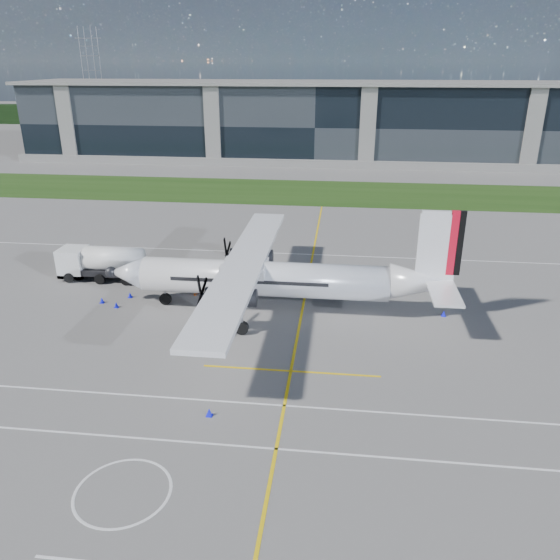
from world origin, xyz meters
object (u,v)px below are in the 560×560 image
at_px(baggage_tug, 142,274).
at_px(turboprop_aircraft, 277,260).
at_px(pylon_west, 92,75).
at_px(safety_cone_nose_port, 116,305).
at_px(safety_cone_fwd, 102,300).
at_px(safety_cone_tail, 444,313).
at_px(safety_cone_portwing, 209,412).
at_px(safety_cone_stbdwing, 264,248).
at_px(ground_crew_person, 195,284).
at_px(fuel_tanker_truck, 96,263).
at_px(safety_cone_nose_stbd, 130,295).

bearing_deg(baggage_tug, turboprop_aircraft, -18.77).
bearing_deg(turboprop_aircraft, pylon_west, 118.91).
relative_size(safety_cone_nose_port, safety_cone_fwd, 1.00).
relative_size(safety_cone_tail, safety_cone_portwing, 1.00).
bearing_deg(safety_cone_nose_port, safety_cone_stbdwing, 57.79).
relative_size(baggage_tug, ground_crew_person, 1.31).
xyz_separation_m(pylon_west, baggage_tug, (67.54, -141.93, -14.15)).
distance_m(baggage_tug, safety_cone_stbdwing, 14.61).
xyz_separation_m(turboprop_aircraft, fuel_tanker_truck, (-17.93, 5.03, -2.88)).
bearing_deg(safety_cone_portwing, safety_cone_tail, 44.30).
height_order(ground_crew_person, safety_cone_portwing, ground_crew_person).
bearing_deg(safety_cone_portwing, safety_cone_stbdwing, 92.23).
xyz_separation_m(baggage_tug, safety_cone_fwd, (-1.86, -4.83, -0.60)).
relative_size(ground_crew_person, safety_cone_tail, 4.32).
bearing_deg(safety_cone_stbdwing, pylon_west, 120.57).
bearing_deg(safety_cone_fwd, safety_cone_tail, 1.44).
relative_size(safety_cone_fwd, safety_cone_stbdwing, 1.00).
distance_m(safety_cone_nose_port, safety_cone_fwd, 1.81).
distance_m(pylon_west, safety_cone_fwd, 161.46).
bearing_deg(baggage_tug, safety_cone_stbdwing, 46.76).
height_order(baggage_tug, safety_cone_nose_port, baggage_tug).
distance_m(baggage_tug, safety_cone_fwd, 5.21).
bearing_deg(pylon_west, ground_crew_person, -63.06).
relative_size(safety_cone_tail, safety_cone_stbdwing, 1.00).
distance_m(ground_crew_person, safety_cone_stbdwing, 13.55).
height_order(turboprop_aircraft, safety_cone_nose_stbd, turboprop_aircraft).
bearing_deg(safety_cone_stbdwing, safety_cone_nose_port, -122.21).
bearing_deg(turboprop_aircraft, safety_cone_stbdwing, 102.42).
xyz_separation_m(baggage_tug, safety_cone_nose_port, (-0.24, -5.63, -0.60)).
height_order(safety_cone_tail, safety_cone_nose_stbd, same).
bearing_deg(safety_cone_nose_stbd, safety_cone_nose_port, -99.68).
xyz_separation_m(ground_crew_person, safety_cone_fwd, (-7.57, -2.64, -0.83)).
distance_m(safety_cone_fwd, safety_cone_nose_stbd, 2.43).
relative_size(fuel_tanker_truck, safety_cone_portwing, 17.09).
height_order(fuel_tanker_truck, safety_cone_nose_port, fuel_tanker_truck).
bearing_deg(safety_cone_tail, baggage_tug, 171.38).
relative_size(turboprop_aircraft, safety_cone_portwing, 59.80).
height_order(turboprop_aircraft, safety_cone_fwd, turboprop_aircraft).
distance_m(safety_cone_fwd, safety_cone_portwing, 19.69).
relative_size(turboprop_aircraft, safety_cone_nose_port, 59.80).
height_order(turboprop_aircraft, safety_cone_tail, turboprop_aircraft).
relative_size(fuel_tanker_truck, safety_cone_fwd, 17.09).
xyz_separation_m(turboprop_aircraft, ground_crew_person, (-7.63, 2.34, -3.41)).
height_order(safety_cone_tail, safety_cone_stbdwing, same).
xyz_separation_m(fuel_tanker_truck, safety_cone_portwing, (15.76, -20.07, -1.35)).
xyz_separation_m(fuel_tanker_truck, safety_cone_tail, (31.62, -4.59, -1.35)).
distance_m(safety_cone_tail, safety_cone_stbdwing, 22.53).
bearing_deg(safety_cone_tail, safety_cone_portwing, -135.70).
height_order(ground_crew_person, safety_cone_nose_stbd, ground_crew_person).
bearing_deg(pylon_west, safety_cone_tail, -57.07).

